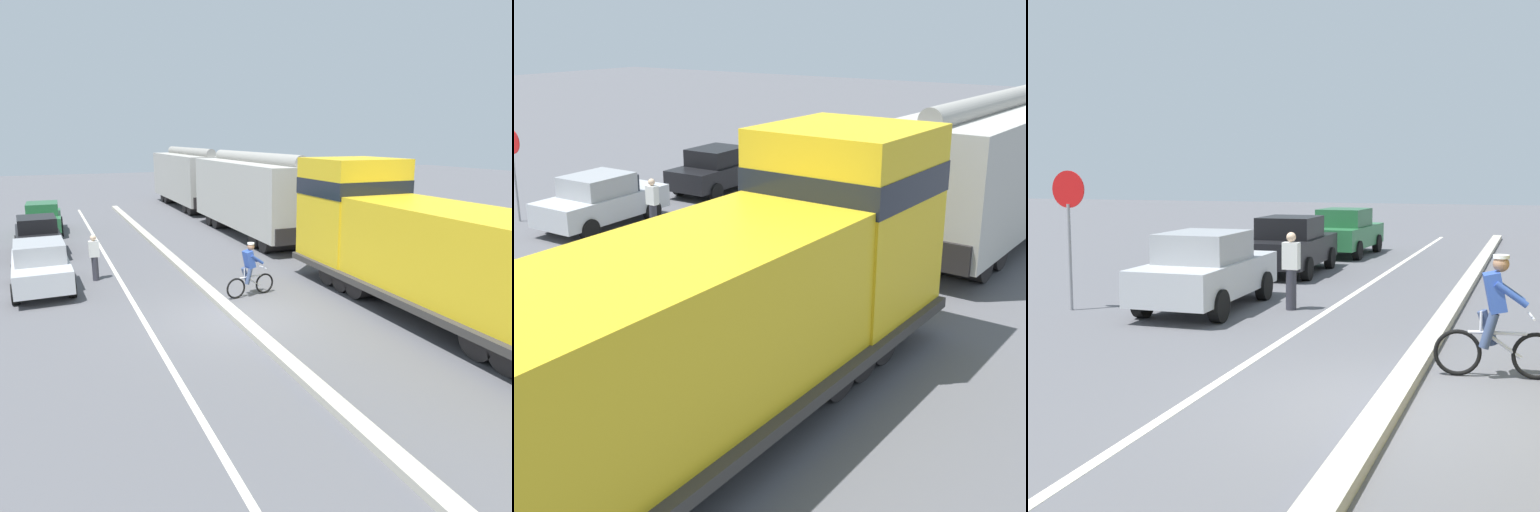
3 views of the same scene
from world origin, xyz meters
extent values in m
plane|color=#56565B|center=(0.00, 0.00, 0.00)|extent=(120.00, 120.00, 0.00)
cube|color=#B2AD9E|center=(0.00, 6.00, 0.08)|extent=(0.36, 36.00, 0.16)
cube|color=silver|center=(-2.40, 6.00, 0.00)|extent=(0.14, 36.00, 0.01)
cube|color=gold|center=(5.12, -2.81, 1.90)|extent=(2.70, 9.86, 2.40)
cube|color=gold|center=(5.12, 2.19, 2.45)|extent=(2.80, 2.80, 3.50)
cube|color=black|center=(5.12, 2.19, 3.24)|extent=(2.83, 2.83, 0.56)
cube|color=#383533|center=(5.12, -2.21, 0.70)|extent=(3.10, 11.60, 0.20)
cylinder|color=#4C4947|center=(5.12, -2.21, 0.55)|extent=(1.10, 3.00, 1.10)
cylinder|color=black|center=(5.12, 1.78, 0.50)|extent=(2.40, 1.00, 1.00)
cylinder|color=black|center=(5.12, 0.98, 0.50)|extent=(2.40, 1.00, 1.00)
cylinder|color=black|center=(5.12, 0.18, 0.50)|extent=(2.40, 1.00, 1.00)
cube|color=#AEABA4|center=(5.12, 10.79, 2.15)|extent=(2.90, 10.40, 3.10)
cylinder|color=gray|center=(5.12, 10.79, 3.88)|extent=(0.60, 9.88, 0.60)
cube|color=black|center=(5.12, 16.04, 0.95)|extent=(2.61, 0.10, 0.70)
cube|color=black|center=(5.12, 5.54, 0.95)|extent=(2.61, 0.10, 0.70)
cylinder|color=black|center=(5.12, 14.56, 0.45)|extent=(2.46, 0.90, 0.90)
cylinder|color=black|center=(5.12, 13.46, 0.45)|extent=(2.46, 0.90, 0.90)
cylinder|color=black|center=(5.12, 8.11, 0.45)|extent=(2.46, 0.90, 0.90)
cylinder|color=black|center=(5.12, 7.01, 0.45)|extent=(2.46, 0.90, 0.90)
cube|color=#A5A39B|center=(5.12, 22.39, 2.15)|extent=(2.90, 10.40, 3.10)
cylinder|color=gray|center=(5.12, 22.39, 3.88)|extent=(0.60, 9.88, 0.60)
cube|color=black|center=(5.12, 27.64, 0.95)|extent=(2.61, 0.10, 0.70)
cube|color=black|center=(5.12, 17.14, 0.95)|extent=(2.61, 0.10, 0.70)
cylinder|color=black|center=(5.12, 26.16, 0.45)|extent=(2.46, 0.90, 0.90)
cylinder|color=black|center=(5.12, 25.06, 0.45)|extent=(2.46, 0.90, 0.90)
cylinder|color=black|center=(5.12, 19.71, 0.45)|extent=(2.46, 0.90, 0.90)
cylinder|color=black|center=(5.12, 18.61, 0.45)|extent=(2.46, 0.90, 0.90)
cube|color=#B7BABF|center=(-4.89, 5.05, 0.67)|extent=(1.84, 4.26, 0.70)
cube|color=#9C9EA2|center=(-4.88, 4.90, 1.32)|extent=(1.56, 1.95, 0.60)
cube|color=#1E232D|center=(-4.92, 5.90, 1.27)|extent=(1.43, 0.17, 0.51)
cylinder|color=black|center=(-5.74, 6.32, 0.32)|extent=(0.24, 0.65, 0.64)
cylinder|color=black|center=(-4.13, 6.38, 0.32)|extent=(0.24, 0.65, 0.64)
cylinder|color=black|center=(-5.65, 3.72, 0.32)|extent=(0.24, 0.65, 0.64)
cylinder|color=black|center=(-4.04, 3.78, 0.32)|extent=(0.24, 0.65, 0.64)
cube|color=black|center=(-4.96, 10.72, 0.67)|extent=(1.88, 4.27, 0.70)
cube|color=black|center=(-4.96, 10.57, 1.32)|extent=(1.58, 1.96, 0.60)
cube|color=#1E232D|center=(-5.00, 11.57, 1.27)|extent=(1.43, 0.18, 0.51)
cylinder|color=black|center=(-5.82, 11.99, 0.32)|extent=(0.25, 0.65, 0.64)
cylinder|color=black|center=(-4.21, 12.06, 0.32)|extent=(0.25, 0.65, 0.64)
cylinder|color=black|center=(-5.71, 9.39, 0.32)|extent=(0.25, 0.65, 0.64)
cylinder|color=black|center=(-4.10, 9.46, 0.32)|extent=(0.25, 0.65, 0.64)
cube|color=#286B3D|center=(-4.68, 15.69, 0.67)|extent=(1.84, 4.26, 0.70)
cube|color=#225B34|center=(-4.69, 15.54, 1.32)|extent=(1.56, 1.95, 0.60)
cube|color=#1E232D|center=(-4.65, 16.54, 1.27)|extent=(1.43, 0.17, 0.51)
cylinder|color=black|center=(-5.45, 17.02, 0.32)|extent=(0.24, 0.65, 0.64)
cylinder|color=black|center=(-3.83, 16.97, 0.32)|extent=(0.24, 0.65, 0.64)
cylinder|color=black|center=(-5.54, 14.42, 0.32)|extent=(0.24, 0.65, 0.64)
cylinder|color=black|center=(-3.92, 14.36, 0.32)|extent=(0.24, 0.65, 0.64)
torus|color=black|center=(1.65, 1.79, 0.33)|extent=(0.66, 0.16, 0.66)
torus|color=black|center=(0.61, 1.63, 0.33)|extent=(0.66, 0.16, 0.66)
cylinder|color=silver|center=(1.13, 1.71, 0.63)|extent=(0.79, 0.17, 0.05)
cylinder|color=silver|center=(1.23, 1.72, 0.45)|extent=(0.48, 0.12, 0.36)
cylinder|color=silver|center=(0.92, 1.67, 0.78)|extent=(0.04, 0.04, 0.30)
cylinder|color=silver|center=(1.57, 1.77, 0.88)|extent=(0.11, 0.48, 0.04)
cylinder|color=#38476B|center=(1.00, 1.79, 0.68)|extent=(0.32, 0.18, 0.52)
cylinder|color=#38476B|center=(1.03, 1.59, 0.68)|extent=(0.28, 0.18, 0.52)
cube|color=#2D4CA5|center=(1.08, 1.70, 1.20)|extent=(0.37, 0.39, 0.57)
sphere|color=#9E7051|center=(1.15, 1.71, 1.59)|extent=(0.22, 0.22, 0.22)
cylinder|color=white|center=(1.15, 1.71, 1.69)|extent=(0.22, 0.22, 0.05)
cylinder|color=#2D4CA5|center=(1.26, 1.89, 1.20)|extent=(0.47, 0.16, 0.36)
cylinder|color=#2D4CA5|center=(1.31, 1.57, 1.20)|extent=(0.47, 0.16, 0.36)
cylinder|color=#33333D|center=(-3.16, 5.46, 0.42)|extent=(0.22, 0.22, 0.85)
cube|color=white|center=(-3.16, 5.46, 1.13)|extent=(0.34, 0.22, 0.56)
sphere|color=beige|center=(-3.16, 5.46, 1.52)|extent=(0.20, 0.20, 0.20)
camera|label=1|loc=(-4.65, -12.18, 4.89)|focal=35.00mm
camera|label=2|loc=(11.43, -9.06, 6.01)|focal=50.00mm
camera|label=3|loc=(1.59, -8.34, 2.80)|focal=50.00mm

